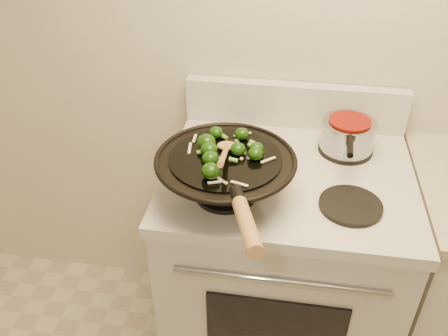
# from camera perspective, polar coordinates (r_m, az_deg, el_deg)

# --- Properties ---
(stove) EXTENTS (0.78, 0.67, 1.08)m
(stove) POSITION_cam_1_polar(r_m,az_deg,el_deg) (1.81, 6.70, -12.04)
(stove) COLOR silver
(stove) RESTS_ON ground
(wok) EXTENTS (0.40, 0.65, 0.23)m
(wok) POSITION_cam_1_polar(r_m,az_deg,el_deg) (1.34, 0.21, -0.71)
(wok) COLOR black
(wok) RESTS_ON stove
(stirfry) EXTENTS (0.25, 0.27, 0.05)m
(stirfry) POSITION_cam_1_polar(r_m,az_deg,el_deg) (1.32, -0.15, 2.15)
(stirfry) COLOR #123608
(stirfry) RESTS_ON wok
(wooden_spoon) EXTENTS (0.06, 0.26, 0.11)m
(wooden_spoon) POSITION_cam_1_polar(r_m,az_deg,el_deg) (1.28, 0.16, 2.07)
(wooden_spoon) COLOR #A1713F
(wooden_spoon) RESTS_ON wok
(saucepan) EXTENTS (0.17, 0.28, 0.10)m
(saucepan) POSITION_cam_1_polar(r_m,az_deg,el_deg) (1.61, 14.66, 3.93)
(saucepan) COLOR #94979C
(saucepan) RESTS_ON stove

